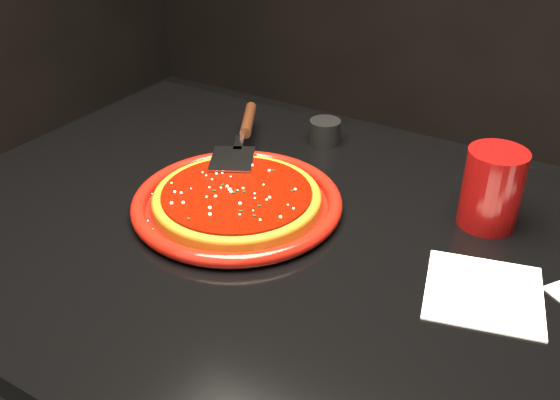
# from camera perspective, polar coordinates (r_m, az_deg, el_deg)

# --- Properties ---
(plate) EXTENTS (0.40, 0.40, 0.02)m
(plate) POSITION_cam_1_polar(r_m,az_deg,el_deg) (0.97, -3.93, -0.22)
(plate) COLOR maroon
(plate) RESTS_ON table
(pizza_crust) EXTENTS (0.32, 0.32, 0.01)m
(pizza_crust) POSITION_cam_1_polar(r_m,az_deg,el_deg) (0.97, -3.94, -0.03)
(pizza_crust) COLOR brown
(pizza_crust) RESTS_ON plate
(pizza_crust_rim) EXTENTS (0.32, 0.32, 0.02)m
(pizza_crust_rim) POSITION_cam_1_polar(r_m,az_deg,el_deg) (0.97, -3.96, 0.30)
(pizza_crust_rim) COLOR brown
(pizza_crust_rim) RESTS_ON plate
(pizza_sauce) EXTENTS (0.28, 0.28, 0.01)m
(pizza_sauce) POSITION_cam_1_polar(r_m,az_deg,el_deg) (0.97, -3.97, 0.54)
(pizza_sauce) COLOR #6D0900
(pizza_sauce) RESTS_ON plate
(parmesan_dusting) EXTENTS (0.23, 0.23, 0.01)m
(parmesan_dusting) POSITION_cam_1_polar(r_m,az_deg,el_deg) (0.96, -3.98, 0.87)
(parmesan_dusting) COLOR beige
(parmesan_dusting) RESTS_ON plate
(basil_flecks) EXTENTS (0.21, 0.21, 0.00)m
(basil_flecks) POSITION_cam_1_polar(r_m,az_deg,el_deg) (0.96, -3.98, 0.82)
(basil_flecks) COLOR black
(basil_flecks) RESTS_ON plate
(pizza_server) EXTENTS (0.22, 0.31, 0.02)m
(pizza_server) POSITION_cam_1_polar(r_m,az_deg,el_deg) (1.12, -3.48, 5.86)
(pizza_server) COLOR silver
(pizza_server) RESTS_ON plate
(cup) EXTENTS (0.10, 0.10, 0.12)m
(cup) POSITION_cam_1_polar(r_m,az_deg,el_deg) (0.97, 18.83, 1.01)
(cup) COLOR maroon
(cup) RESTS_ON table
(napkin_a) EXTENTS (0.18, 0.18, 0.00)m
(napkin_a) POSITION_cam_1_polar(r_m,az_deg,el_deg) (0.85, 18.14, -8.03)
(napkin_a) COLOR white
(napkin_a) RESTS_ON table
(ramekin) EXTENTS (0.07, 0.07, 0.04)m
(ramekin) POSITION_cam_1_polar(r_m,az_deg,el_deg) (1.18, 4.13, 6.25)
(ramekin) COLOR black
(ramekin) RESTS_ON table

